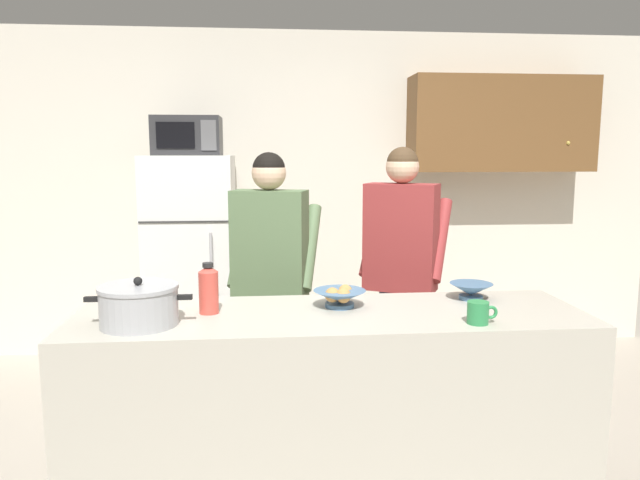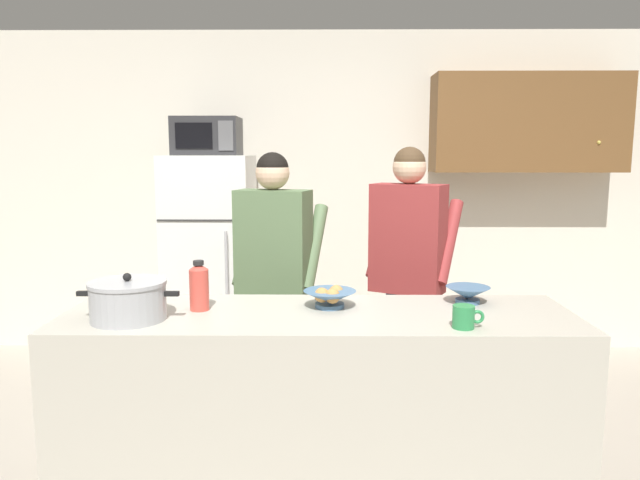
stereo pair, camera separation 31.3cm
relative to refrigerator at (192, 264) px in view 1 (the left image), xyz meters
name	(u,v)px [view 1 (the left image)]	position (x,y,z in m)	size (l,w,h in m)	color
back_wall_unit	(333,183)	(1.12, 0.41, 0.59)	(6.00, 0.48, 2.60)	silver
kitchen_island	(331,409)	(0.85, -1.85, -0.35)	(2.30, 0.68, 0.92)	#BCB7A8
refrigerator	(192,264)	(0.00, 0.00, 0.00)	(0.64, 0.68, 1.62)	white
microwave	(188,136)	(0.00, -0.02, 0.95)	(0.48, 0.37, 0.28)	#2D2D30
person_near_pot	(270,261)	(0.58, -1.10, 0.21)	(0.58, 0.52, 1.64)	black
person_by_sink	(401,252)	(1.37, -0.98, 0.24)	(0.62, 0.58, 1.67)	#33384C
cooking_pot	(139,305)	(0.03, -1.97, 0.20)	(0.44, 0.33, 0.21)	#ADAFB5
coffee_mug	(479,313)	(1.45, -2.08, 0.16)	(0.13, 0.09, 0.10)	#2D8C4C
bread_bowl	(340,297)	(0.90, -1.76, 0.16)	(0.25, 0.25, 0.10)	#4C7299
empty_bowl	(471,290)	(1.56, -1.67, 0.16)	(0.21, 0.21, 0.08)	#4C7299
bottle_near_edge	(209,289)	(0.30, -1.81, 0.22)	(0.09, 0.09, 0.23)	#D84C3F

